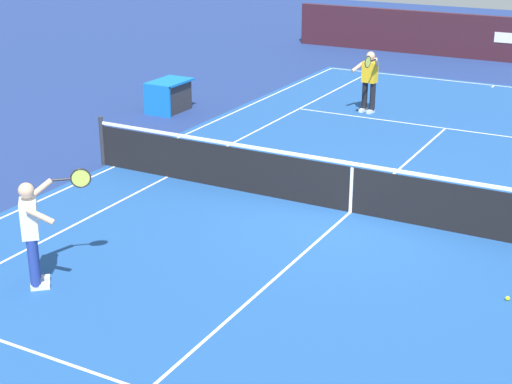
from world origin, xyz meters
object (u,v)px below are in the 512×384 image
object	(u,v)px
tennis_ball	(507,298)
equipment_cart_tarped	(169,96)
tennis_player_near	(33,229)
tennis_net	(352,187)
tennis_player_far	(369,79)

from	to	relation	value
tennis_ball	equipment_cart_tarped	size ratio (longest dim) A/B	0.05
tennis_player_near	tennis_ball	size ratio (longest dim) A/B	25.71
tennis_net	tennis_player_near	bearing A→B (deg)	-31.40
tennis_player_far	equipment_cart_tarped	bearing A→B (deg)	-62.40
tennis_player_near	tennis_player_far	distance (m)	11.95
tennis_player_near	tennis_ball	world-z (taller)	tennis_player_near
tennis_net	tennis_player_near	size ratio (longest dim) A/B	6.89
equipment_cart_tarped	tennis_player_near	bearing A→B (deg)	23.40
tennis_player_near	equipment_cart_tarped	size ratio (longest dim) A/B	1.36
tennis_player_near	tennis_net	bearing A→B (deg)	148.60
tennis_player_near	tennis_player_far	world-z (taller)	same
tennis_net	equipment_cart_tarped	xyz separation A→B (m)	(-4.46, -7.11, -0.05)
tennis_ball	equipment_cart_tarped	bearing A→B (deg)	-122.16
tennis_player_far	tennis_ball	xyz separation A→B (m)	(9.04, 5.60, -0.90)
tennis_net	tennis_player_near	world-z (taller)	tennis_player_near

